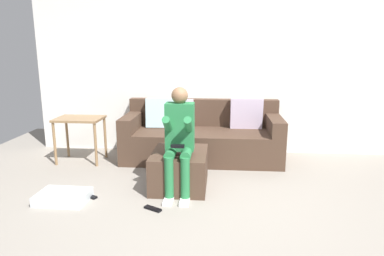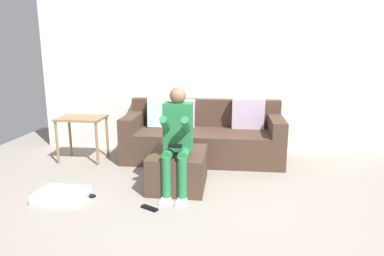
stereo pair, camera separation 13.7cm
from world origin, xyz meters
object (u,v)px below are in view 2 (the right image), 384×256
object	(u,v)px
couch_sectional	(203,137)
side_table	(82,124)
person_seated	(177,135)
storage_bin	(62,195)
ottoman	(178,169)
remote_by_storage_bin	(88,195)
remote_near_ottoman	(149,208)

from	to	relation	value
couch_sectional	side_table	size ratio (longest dim) A/B	3.51
person_seated	storage_bin	xyz separation A→B (m)	(-1.17, -0.34, -0.60)
storage_bin	side_table	world-z (taller)	side_table
ottoman	side_table	size ratio (longest dim) A/B	1.20
storage_bin	person_seated	bearing A→B (deg)	16.39
ottoman	person_seated	distance (m)	0.47
storage_bin	ottoman	bearing A→B (deg)	24.00
person_seated	remote_by_storage_bin	size ratio (longest dim) A/B	6.64
ottoman	person_seated	bearing A→B (deg)	-84.29
remote_near_ottoman	storage_bin	bearing A→B (deg)	-157.76
couch_sectional	ottoman	size ratio (longest dim) A/B	2.92
side_table	remote_by_storage_bin	bearing A→B (deg)	-64.73
side_table	remote_by_storage_bin	size ratio (longest dim) A/B	3.61
storage_bin	remote_by_storage_bin	xyz separation A→B (m)	(0.23, 0.12, -0.04)
couch_sectional	side_table	bearing A→B (deg)	-170.66
ottoman	side_table	xyz separation A→B (m)	(-1.48, 0.80, 0.32)
person_seated	remote_by_storage_bin	xyz separation A→B (m)	(-0.94, -0.22, -0.63)
ottoman	remote_by_storage_bin	bearing A→B (deg)	-156.88
ottoman	remote_by_storage_bin	world-z (taller)	ottoman
person_seated	remote_by_storage_bin	distance (m)	1.15
couch_sectional	storage_bin	world-z (taller)	couch_sectional
person_seated	remote_by_storage_bin	world-z (taller)	person_seated
remote_by_storage_bin	storage_bin	bearing A→B (deg)	-127.15
ottoman	person_seated	world-z (taller)	person_seated
remote_by_storage_bin	ottoman	bearing A→B (deg)	48.64
couch_sectional	ottoman	bearing A→B (deg)	-100.17
remote_near_ottoman	remote_by_storage_bin	world-z (taller)	same
person_seated	side_table	xyz separation A→B (m)	(-1.50, 0.97, -0.12)
ottoman	remote_near_ottoman	xyz separation A→B (m)	(-0.19, -0.63, -0.19)
remote_near_ottoman	remote_by_storage_bin	distance (m)	0.76
remote_near_ottoman	person_seated	bearing A→B (deg)	94.15
person_seated	storage_bin	world-z (taller)	person_seated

